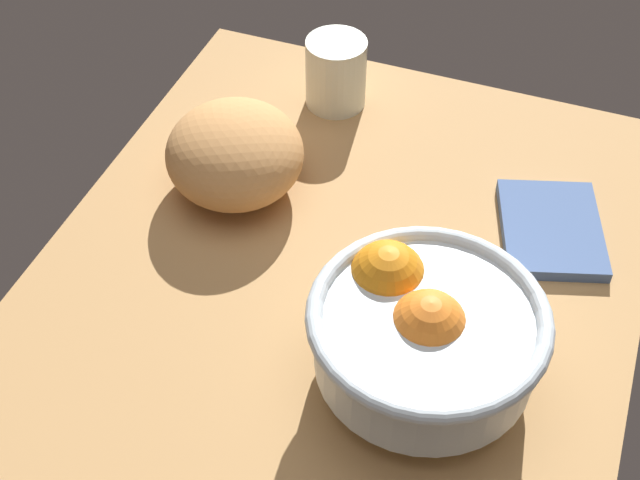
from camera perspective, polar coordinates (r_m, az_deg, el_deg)
ground_plane at (r=96.95cm, az=1.33°, el=-2.10°), size 72.23×61.91×3.00cm
fruit_bowl at (r=81.94cm, az=6.49°, el=-5.72°), size 21.83×21.83×11.57cm
bread_loaf at (r=101.64cm, az=-5.41°, el=5.47°), size 21.72×21.35×9.71cm
napkin_folded at (r=101.58cm, az=14.41°, el=0.68°), size 16.62×14.40×1.38cm
mug at (r=114.11cm, az=1.01°, el=10.66°), size 11.57×7.58×8.99cm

